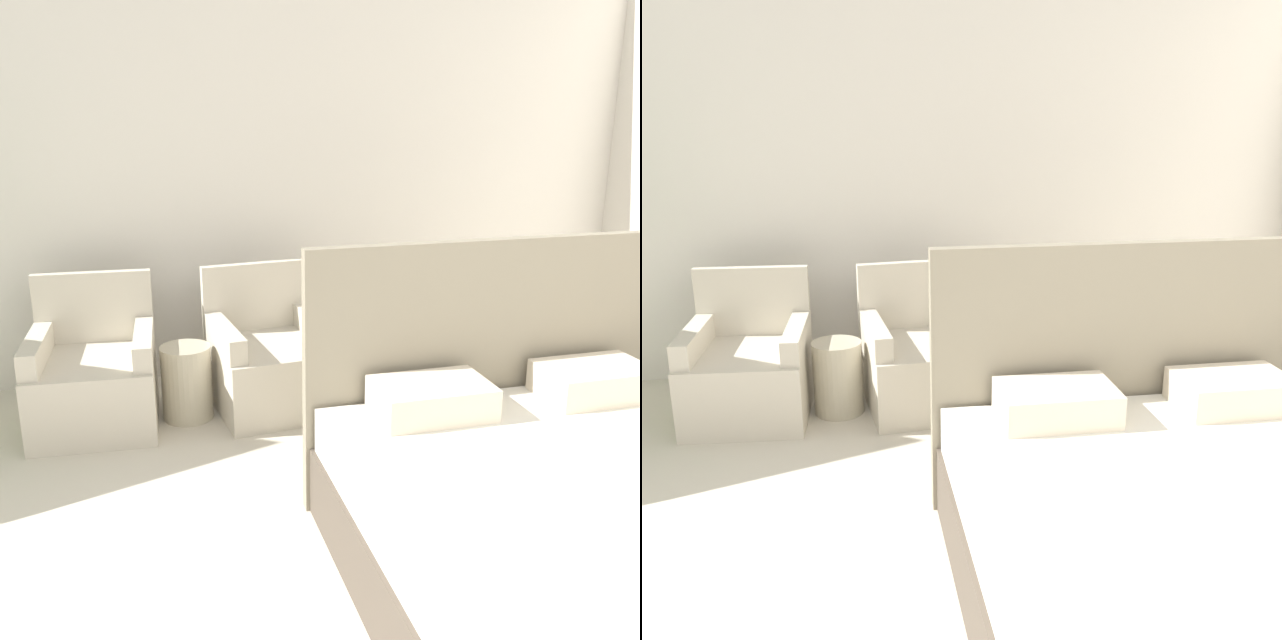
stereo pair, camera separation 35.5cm
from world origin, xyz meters
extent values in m
cube|color=silver|center=(0.00, 4.01, 1.45)|extent=(10.00, 0.06, 2.90)
cube|color=#4C4238|center=(1.12, 1.09, 0.15)|extent=(1.71, 2.06, 0.30)
cube|color=silver|center=(1.12, 1.09, 0.40)|extent=(1.68, 2.02, 0.20)
cube|color=gray|center=(1.12, 2.15, 0.59)|extent=(1.75, 0.06, 1.18)
cube|color=beige|center=(0.73, 1.92, 0.57)|extent=(0.47, 0.31, 0.14)
cube|color=beige|center=(1.51, 1.92, 0.57)|extent=(0.47, 0.31, 0.14)
cube|color=beige|center=(-0.67, 3.29, 0.20)|extent=(0.70, 0.73, 0.40)
cube|color=beige|center=(-0.66, 3.61, 0.61)|extent=(0.67, 0.10, 0.41)
cube|color=beige|center=(-0.96, 3.31, 0.47)|extent=(0.14, 0.63, 0.14)
cube|color=beige|center=(-0.39, 3.28, 0.47)|extent=(0.14, 0.63, 0.14)
cube|color=beige|center=(0.34, 3.29, 0.20)|extent=(0.74, 0.77, 0.40)
cube|color=beige|center=(0.30, 3.61, 0.61)|extent=(0.67, 0.14, 0.41)
cube|color=beige|center=(0.05, 3.26, 0.47)|extent=(0.17, 0.63, 0.14)
cube|color=beige|center=(0.62, 3.33, 0.47)|extent=(0.17, 0.63, 0.14)
cylinder|color=#B7AD93|center=(-0.17, 3.27, 0.22)|extent=(0.29, 0.29, 0.43)
camera|label=1|loc=(-0.42, -0.59, 1.74)|focal=40.00mm
camera|label=2|loc=(-0.08, -0.66, 1.74)|focal=40.00mm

